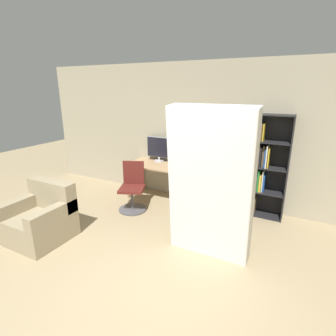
{
  "coord_description": "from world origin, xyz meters",
  "views": [
    {
      "loc": [
        1.5,
        -1.67,
        2.21
      ],
      "look_at": [
        -0.24,
        1.71,
        1.05
      ],
      "focal_mm": 28.0,
      "sensor_mm": 36.0,
      "label": 1
    }
  ],
  "objects_px": {
    "armchair": "(41,218)",
    "mattress_near": "(211,185)",
    "office_chair": "(133,191)",
    "monitor": "(159,148)",
    "bookshelf": "(264,168)"
  },
  "relations": [
    {
      "from": "office_chair",
      "to": "armchair",
      "type": "relative_size",
      "value": 1.07
    },
    {
      "from": "office_chair",
      "to": "mattress_near",
      "type": "xyz_separation_m",
      "value": [
        1.73,
        -0.71,
        0.66
      ]
    },
    {
      "from": "armchair",
      "to": "mattress_near",
      "type": "bearing_deg",
      "value": 17.28
    },
    {
      "from": "office_chair",
      "to": "bookshelf",
      "type": "xyz_separation_m",
      "value": [
        2.18,
        0.89,
        0.52
      ]
    },
    {
      "from": "monitor",
      "to": "mattress_near",
      "type": "relative_size",
      "value": 0.28
    },
    {
      "from": "bookshelf",
      "to": "armchair",
      "type": "distance_m",
      "value": 3.73
    },
    {
      "from": "monitor",
      "to": "armchair",
      "type": "distance_m",
      "value": 2.56
    },
    {
      "from": "bookshelf",
      "to": "armchair",
      "type": "bearing_deg",
      "value": -140.54
    },
    {
      "from": "monitor",
      "to": "office_chair",
      "type": "height_order",
      "value": "monitor"
    },
    {
      "from": "office_chair",
      "to": "bookshelf",
      "type": "distance_m",
      "value": 2.41
    },
    {
      "from": "monitor",
      "to": "armchair",
      "type": "xyz_separation_m",
      "value": [
        -0.74,
        -2.36,
        -0.69
      ]
    },
    {
      "from": "monitor",
      "to": "bookshelf",
      "type": "bearing_deg",
      "value": -0.3
    },
    {
      "from": "monitor",
      "to": "mattress_near",
      "type": "bearing_deg",
      "value": -44.16
    },
    {
      "from": "office_chair",
      "to": "armchair",
      "type": "distance_m",
      "value": 1.6
    },
    {
      "from": "office_chair",
      "to": "mattress_near",
      "type": "height_order",
      "value": "mattress_near"
    }
  ]
}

